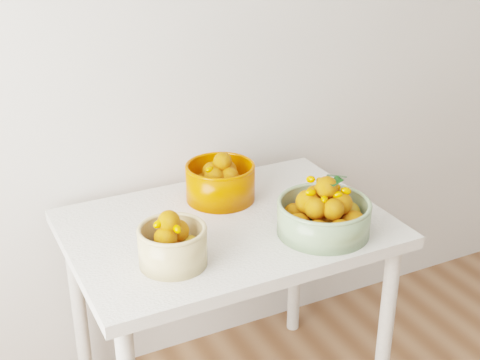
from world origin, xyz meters
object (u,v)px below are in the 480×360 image
at_px(table, 228,249).
at_px(bowl_orange, 220,181).
at_px(bowl_green, 324,214).
at_px(bowl_cream, 172,244).

bearing_deg(table, bowl_orange, 72.17).
height_order(table, bowl_orange, bowl_orange).
distance_m(bowl_green, bowl_orange, 0.40).
distance_m(table, bowl_cream, 0.33).
bearing_deg(bowl_orange, bowl_green, -62.72).
bearing_deg(bowl_cream, bowl_green, -4.55).
relative_size(bowl_green, bowl_orange, 1.42).
bearing_deg(table, bowl_green, -38.36).
relative_size(table, bowl_green, 2.74).
xyz_separation_m(table, bowl_cream, (-0.24, -0.15, 0.16)).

